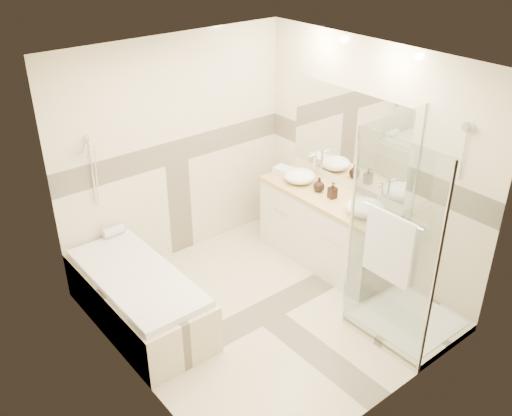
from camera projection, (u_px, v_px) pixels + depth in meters
room at (269, 199)px, 5.16m from camera, size 2.82×3.02×2.52m
bathtub at (139, 296)px, 5.45m from camera, size 0.75×1.70×0.56m
vanity at (325, 228)px, 6.35m from camera, size 0.58×1.62×0.85m
shower_enclosure at (400, 285)px, 5.28m from camera, size 0.96×0.93×2.04m
vessel_sink_near at (300, 176)px, 6.38m from camera, size 0.36×0.36×0.14m
vessel_sink_far at (365, 207)px, 5.72m from camera, size 0.38×0.38×0.15m
faucet_near at (314, 163)px, 6.45m from camera, size 0.12×0.03×0.29m
faucet_far at (380, 194)px, 5.80m from camera, size 0.11×0.03×0.28m
amenity_bottle_a at (333, 190)px, 6.02m from camera, size 0.09×0.09×0.18m
amenity_bottle_b at (319, 185)px, 6.17m from camera, size 0.15×0.15×0.16m
folded_towels at (285, 171)px, 6.56m from camera, size 0.19×0.28×0.08m
rolled_towel at (114, 231)px, 5.92m from camera, size 0.22×0.10×0.10m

